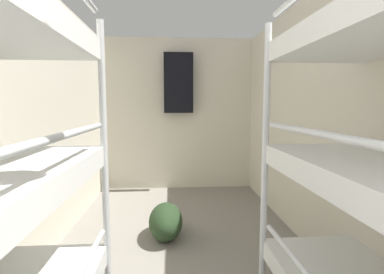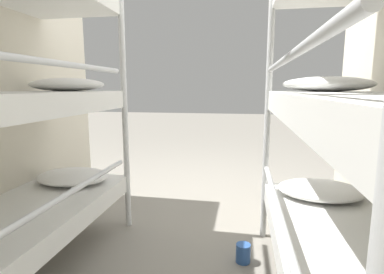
{
  "view_description": "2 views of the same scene",
  "coord_description": "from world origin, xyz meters",
  "views": [
    {
      "loc": [
        -0.1,
        0.44,
        1.33
      ],
      "look_at": [
        0.09,
        3.16,
        1.04
      ],
      "focal_mm": 28.0,
      "sensor_mm": 36.0,
      "label": 1
    },
    {
      "loc": [
        -0.36,
        2.71,
        1.09
      ],
      "look_at": [
        0.05,
        0.35,
        0.69
      ],
      "focal_mm": 28.0,
      "sensor_mm": 36.0,
      "label": 2
    }
  ],
  "objects": [
    {
      "name": "duffel_bag",
      "position": [
        -0.16,
        3.35,
        0.17
      ],
      "size": [
        0.34,
        0.6,
        0.34
      ],
      "color": "#23381E",
      "rests_on": "ground_plane"
    },
    {
      "name": "hanging_coat",
      "position": [
        0.02,
        5.04,
        1.66
      ],
      "size": [
        0.44,
        0.12,
        0.9
      ],
      "color": "black"
    },
    {
      "name": "wall_left",
      "position": [
        -1.21,
        2.58,
        1.18
      ],
      "size": [
        0.06,
        5.28,
        2.36
      ],
      "color": "beige",
      "rests_on": "ground_plane"
    },
    {
      "name": "wall_right",
      "position": [
        1.21,
        2.58,
        1.18
      ],
      "size": [
        0.06,
        5.28,
        2.36
      ],
      "color": "beige",
      "rests_on": "ground_plane"
    },
    {
      "name": "wall_back",
      "position": [
        0.0,
        5.19,
        1.18
      ],
      "size": [
        2.48,
        0.06,
        2.36
      ],
      "color": "beige",
      "rests_on": "ground_plane"
    }
  ]
}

